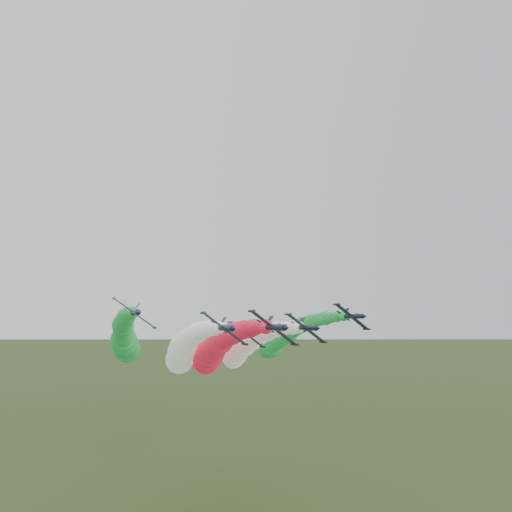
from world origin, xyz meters
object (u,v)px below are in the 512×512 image
Objects in this scene: jet_lead at (213,351)px; jet_outer_right at (280,339)px; jet_inner_right at (244,347)px; jet_inner_left at (184,350)px; jet_outer_left at (125,339)px; jet_trail at (205,351)px.

jet_lead is 30.85m from jet_outer_right.
jet_outer_right is (13.57, 7.73, 1.71)m from jet_inner_right.
jet_inner_left is (-5.31, 6.83, -0.17)m from jet_lead.
jet_lead is 1.00× the size of jet_inner_left.
jet_outer_right reaches higher than jet_lead.
jet_outer_right is at bearing 36.80° from jet_lead.
jet_inner_right is 29.65m from jet_outer_left.
jet_trail is (22.98, 8.46, -4.13)m from jet_outer_left.
jet_trail is at bearing 157.62° from jet_outer_right.
jet_lead is at bearing -136.00° from jet_inner_right.
jet_inner_right is at bearing 13.33° from jet_inner_left.
jet_outer_left reaches higher than jet_outer_right.
jet_inner_right is (16.41, 3.89, 0.02)m from jet_inner_left.
jet_outer_right is (42.23, 0.53, -0.61)m from jet_outer_left.
jet_inner_right is at bearing -150.32° from jet_outer_right.
jet_lead is 1.00× the size of jet_trail.
jet_outer_left is 24.83m from jet_trail.
jet_inner_left is 32.19m from jet_outer_right.
jet_outer_left is at bearing 134.42° from jet_lead.
jet_lead reaches higher than jet_trail.
jet_lead is 15.43m from jet_inner_right.
jet_outer_right is at bearing 21.19° from jet_inner_left.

